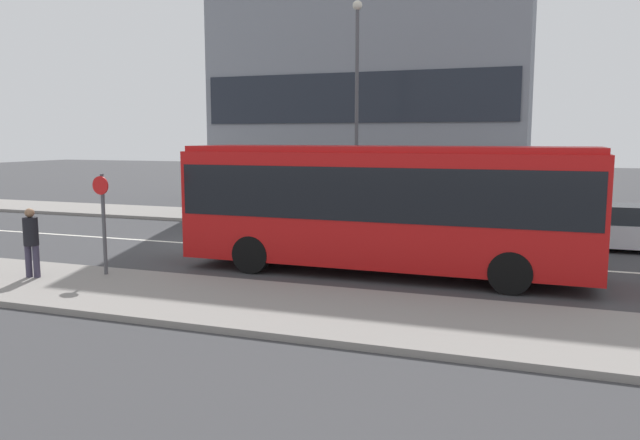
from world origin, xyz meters
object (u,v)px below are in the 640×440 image
(parked_car_0, at_px, (623,229))
(street_lamp, at_px, (357,93))
(city_bus, at_px, (384,201))
(bus_stop_sign, at_px, (103,216))
(pedestrian_near_stop, at_px, (31,238))

(parked_car_0, bearing_deg, street_lamp, 168.25)
(city_bus, relative_size, bus_stop_sign, 4.19)
(city_bus, height_order, street_lamp, street_lamp)
(bus_stop_sign, xyz_separation_m, street_lamp, (3.09, 10.70, 3.51))
(parked_car_0, distance_m, bus_stop_sign, 15.07)
(pedestrian_near_stop, bearing_deg, city_bus, -164.39)
(city_bus, height_order, parked_car_0, city_bus)
(city_bus, distance_m, parked_car_0, 8.47)
(parked_car_0, xyz_separation_m, pedestrian_near_stop, (-13.59, -9.66, 0.41))
(pedestrian_near_stop, bearing_deg, bus_stop_sign, -160.12)
(street_lamp, bearing_deg, city_bus, -68.40)
(pedestrian_near_stop, distance_m, street_lamp, 13.02)
(city_bus, relative_size, pedestrian_near_stop, 6.18)
(city_bus, bearing_deg, bus_stop_sign, -151.49)
(city_bus, height_order, bus_stop_sign, city_bus)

